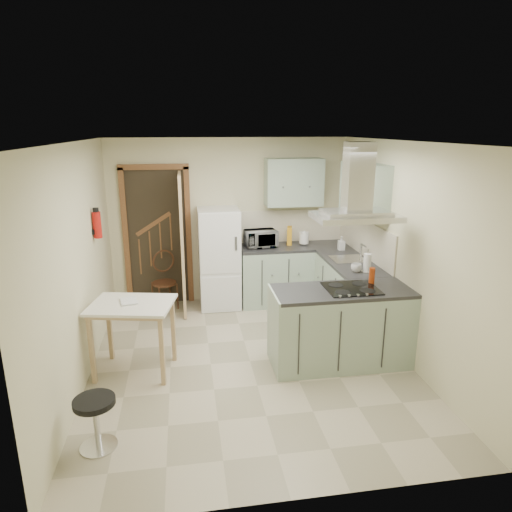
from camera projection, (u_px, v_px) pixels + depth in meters
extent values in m
plane|color=#B5A98D|center=(250.00, 361.00, 5.35)|extent=(4.20, 4.20, 0.00)
plane|color=silver|center=(249.00, 142.00, 4.66)|extent=(4.20, 4.20, 0.00)
plane|color=beige|center=(230.00, 221.00, 7.00)|extent=(3.60, 0.00, 3.60)
plane|color=beige|center=(78.00, 266.00, 4.73)|extent=(0.00, 4.20, 4.20)
plane|color=beige|center=(403.00, 252.00, 5.28)|extent=(0.00, 4.20, 4.20)
cube|color=brown|center=(158.00, 237.00, 6.86)|extent=(1.10, 0.12, 2.10)
cube|color=white|center=(219.00, 258.00, 6.82)|extent=(0.60, 0.60, 1.50)
cube|color=#9EB2A0|center=(275.00, 275.00, 7.03)|extent=(1.08, 0.60, 0.90)
cube|color=#9EB2A0|center=(342.00, 286.00, 6.52)|extent=(0.60, 1.95, 0.90)
cube|color=beige|center=(291.00, 226.00, 7.16)|extent=(1.68, 0.02, 0.50)
cube|color=#9EB2A0|center=(294.00, 182.00, 6.81)|extent=(0.85, 0.35, 0.70)
cube|color=#9EB2A0|center=(364.00, 191.00, 5.90)|extent=(0.35, 0.90, 0.70)
cube|color=#9EB2A0|center=(341.00, 326.00, 5.21)|extent=(1.55, 0.65, 0.90)
cube|color=black|center=(351.00, 288.00, 5.10)|extent=(0.58, 0.50, 0.01)
cube|color=silver|center=(356.00, 217.00, 4.88)|extent=(0.90, 0.55, 0.10)
cube|color=silver|center=(348.00, 259.00, 6.23)|extent=(0.45, 0.40, 0.01)
cylinder|color=#B2140F|center=(97.00, 225.00, 5.53)|extent=(0.10, 0.10, 0.32)
cube|color=#DBB386|center=(134.00, 338.00, 5.02)|extent=(0.98, 0.81, 0.81)
cube|color=#51211B|center=(164.00, 283.00, 6.81)|extent=(0.47, 0.47, 0.80)
cylinder|color=black|center=(96.00, 423.00, 3.85)|extent=(0.36, 0.36, 0.47)
imported|color=black|center=(261.00, 239.00, 6.85)|extent=(0.50, 0.37, 0.26)
cylinder|color=white|center=(304.00, 238.00, 6.99)|extent=(0.15, 0.15, 0.21)
cube|color=orange|center=(289.00, 236.00, 7.01)|extent=(0.11, 0.19, 0.27)
imported|color=#B8B8C5|center=(341.00, 243.00, 6.69)|extent=(0.10, 0.10, 0.20)
cylinder|color=white|center=(367.00, 263.00, 5.66)|extent=(0.12, 0.12, 0.24)
imported|color=white|center=(356.00, 268.00, 5.69)|extent=(0.15, 0.15, 0.10)
cylinder|color=#AD380E|center=(372.00, 276.00, 5.25)|extent=(0.08, 0.08, 0.19)
imported|color=#A44136|center=(120.00, 298.00, 4.91)|extent=(0.21, 0.26, 0.10)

